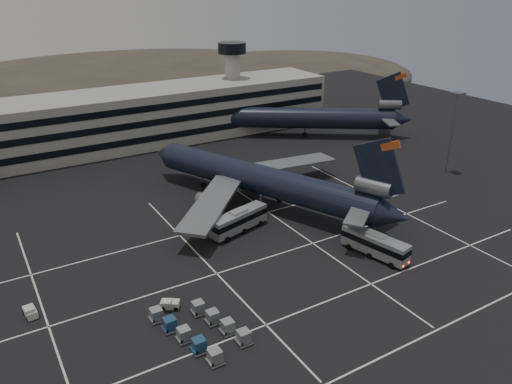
# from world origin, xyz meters

# --- Properties ---
(ground) EXTENTS (260.00, 260.00, 0.00)m
(ground) POSITION_xyz_m (0.00, 0.00, 0.00)
(ground) COLOR black
(ground) RESTS_ON ground
(lane_markings) EXTENTS (90.00, 55.62, 0.01)m
(lane_markings) POSITION_xyz_m (0.95, 0.72, 0.01)
(lane_markings) COLOR silver
(lane_markings) RESTS_ON ground
(terminal) EXTENTS (125.00, 26.00, 24.00)m
(terminal) POSITION_xyz_m (-2.95, 71.14, 6.93)
(terminal) COLOR gray
(terminal) RESTS_ON ground
(hills) EXTENTS (352.00, 180.00, 44.00)m
(hills) POSITION_xyz_m (17.99, 170.00, -12.07)
(hills) COLOR #38332B
(hills) RESTS_ON ground
(lightpole_right) EXTENTS (2.40, 2.40, 18.28)m
(lightpole_right) POSITION_xyz_m (58.00, 15.00, 11.82)
(lightpole_right) COLOR slate
(lightpole_right) RESTS_ON ground
(trijet_main) EXTENTS (43.77, 54.94, 18.08)m
(trijet_main) POSITION_xyz_m (12.94, 21.03, 5.25)
(trijet_main) COLOR black
(trijet_main) RESTS_ON ground
(trijet_far) EXTENTS (50.60, 38.10, 18.08)m
(trijet_far) POSITION_xyz_m (47.49, 53.39, 5.43)
(trijet_far) COLOR black
(trijet_far) RESTS_ON ground
(bus_near) EXTENTS (5.13, 11.68, 4.02)m
(bus_near) POSITION_xyz_m (17.93, -4.26, 2.20)
(bus_near) COLOR gray
(bus_near) RESTS_ON ground
(bus_far) EXTENTS (11.99, 5.73, 4.13)m
(bus_far) POSITION_xyz_m (3.46, 14.09, 2.26)
(bus_far) COLOR gray
(bus_far) RESTS_ON ground
(tug_a) EXTENTS (1.75, 2.61, 1.58)m
(tug_a) POSITION_xyz_m (-31.55, 7.38, 0.70)
(tug_a) COLOR silver
(tug_a) RESTS_ON ground
(tug_b) EXTENTS (2.83, 2.57, 1.57)m
(tug_b) POSITION_xyz_m (-15.11, -0.42, 0.70)
(tug_b) COLOR silver
(tug_b) RESTS_ON ground
(uld_cluster) EXTENTS (9.82, 13.33, 1.74)m
(uld_cluster) POSITION_xyz_m (-13.97, -7.31, 0.85)
(uld_cluster) COLOR #2D2D30
(uld_cluster) RESTS_ON ground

